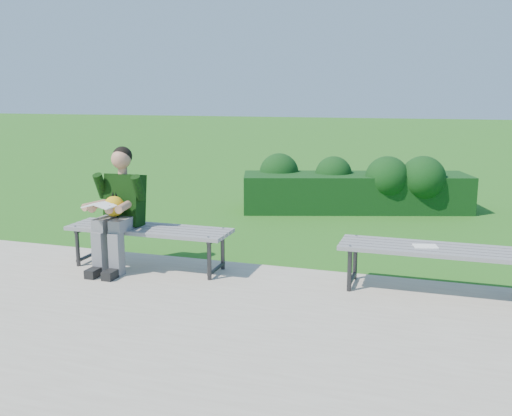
# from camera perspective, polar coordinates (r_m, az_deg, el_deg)

# --- Properties ---
(ground) EXTENTS (80.00, 80.00, 0.00)m
(ground) POSITION_cam_1_polar(r_m,az_deg,el_deg) (6.36, 1.33, -5.92)
(ground) COLOR #1C7014
(ground) RESTS_ON ground
(walkway) EXTENTS (30.00, 3.50, 0.02)m
(walkway) POSITION_cam_1_polar(r_m,az_deg,el_deg) (4.80, -4.72, -11.71)
(walkway) COLOR beige
(walkway) RESTS_ON ground
(hedge) EXTENTS (3.75, 1.95, 0.93)m
(hedge) POSITION_cam_1_polar(r_m,az_deg,el_deg) (9.46, 10.10, 2.16)
(hedge) COLOR #18441B
(hedge) RESTS_ON ground
(bench_left) EXTENTS (1.80, 0.50, 0.46)m
(bench_left) POSITION_cam_1_polar(r_m,az_deg,el_deg) (6.27, -10.67, -2.41)
(bench_left) COLOR gray
(bench_left) RESTS_ON walkway
(bench_right) EXTENTS (1.80, 0.50, 0.46)m
(bench_right) POSITION_cam_1_polar(r_m,az_deg,el_deg) (5.64, 17.56, -4.31)
(bench_right) COLOR gray
(bench_right) RESTS_ON walkway
(seated_boy) EXTENTS (0.56, 0.76, 1.31)m
(seated_boy) POSITION_cam_1_polar(r_m,az_deg,el_deg) (6.28, -13.58, 0.27)
(seated_boy) COLOR gray
(seated_boy) RESTS_ON walkway
(paper_sheet) EXTENTS (0.25, 0.21, 0.01)m
(paper_sheet) POSITION_cam_1_polar(r_m,az_deg,el_deg) (5.63, 16.58, -3.68)
(paper_sheet) COLOR white
(paper_sheet) RESTS_ON bench_right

